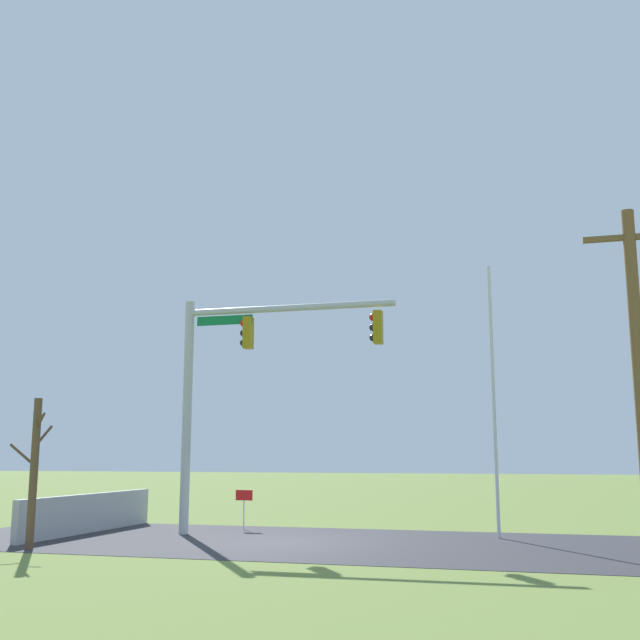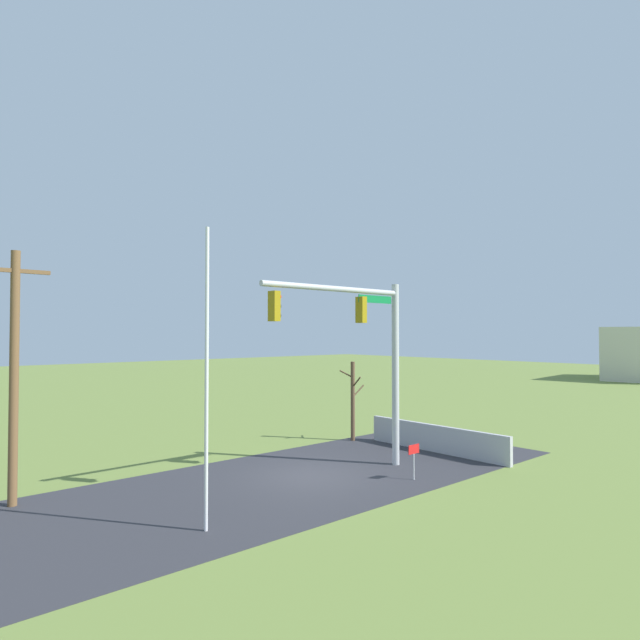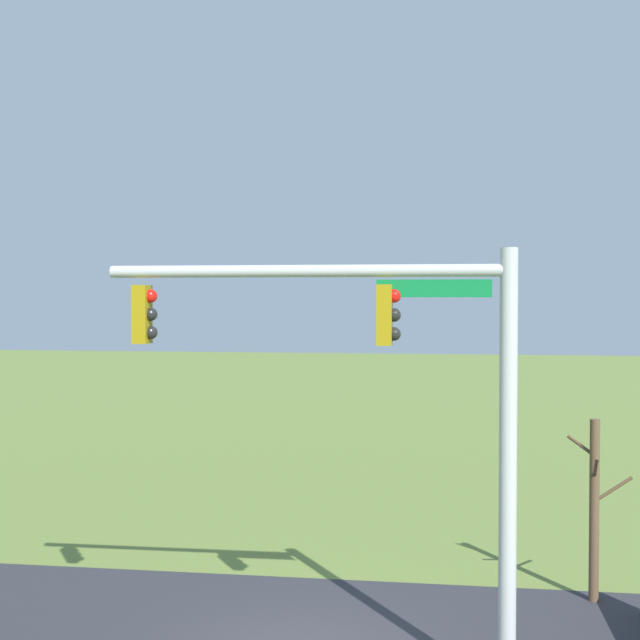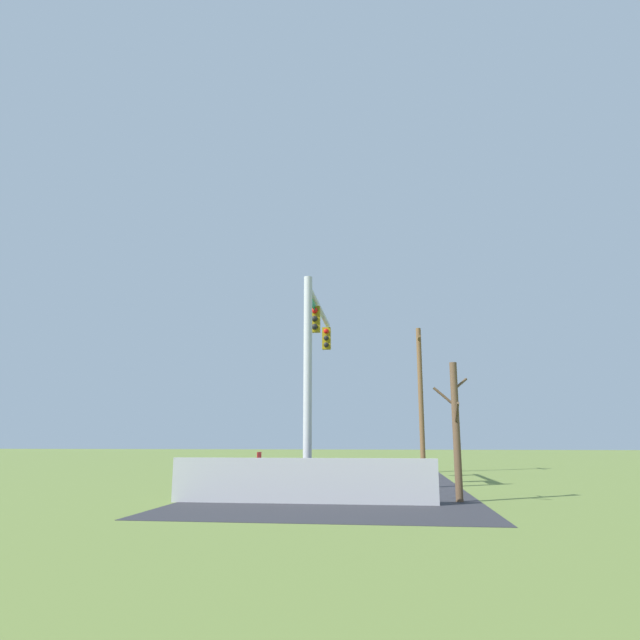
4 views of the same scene
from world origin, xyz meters
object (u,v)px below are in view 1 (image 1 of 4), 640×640
at_px(flagpole, 494,398).
at_px(bare_tree, 34,470).
at_px(utility_pole, 639,376).
at_px(signal_mast, 239,369).
at_px(open_sign, 244,500).

distance_m(flagpole, bare_tree, 12.67).
bearing_deg(utility_pole, bare_tree, 0.78).
relative_size(signal_mast, open_sign, 5.74).
bearing_deg(bare_tree, open_sign, -117.56).
relative_size(flagpole, open_sign, 6.44).
relative_size(utility_pole, bare_tree, 2.02).
bearing_deg(utility_pole, signal_mast, -21.70).
bearing_deg(open_sign, bare_tree, 62.44).
height_order(signal_mast, bare_tree, signal_mast).
xyz_separation_m(flagpole, utility_pole, (-3.26, 5.56, 0.01)).
xyz_separation_m(signal_mast, open_sign, (0.46, -1.81, -3.94)).
relative_size(bare_tree, open_sign, 3.07).
height_order(flagpole, open_sign, flagpole).
bearing_deg(signal_mast, open_sign, -75.66).
xyz_separation_m(signal_mast, flagpole, (-7.38, -1.33, -0.92)).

